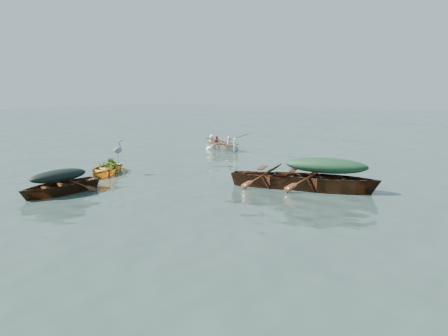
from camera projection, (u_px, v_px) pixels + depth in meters
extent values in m
plane|color=#31443C|center=(173.00, 187.00, 15.31)|extent=(140.00, 140.00, 0.00)
imported|color=gold|center=(105.00, 174.00, 17.67)|extent=(2.47, 3.21, 0.78)
imported|color=#462310|center=(60.00, 194.00, 14.35)|extent=(1.46, 3.67, 0.90)
imported|color=#572914|center=(325.00, 191.00, 14.77)|extent=(5.23, 2.82, 1.21)
imported|color=maroon|center=(278.00, 187.00, 15.34)|extent=(4.80, 2.73, 1.08)
imported|color=white|center=(223.00, 150.00, 24.74)|extent=(3.71, 1.64, 0.81)
ellipsoid|color=black|center=(59.00, 174.00, 14.24)|extent=(0.80, 2.02, 0.40)
ellipsoid|color=#1A401F|center=(326.00, 166.00, 14.62)|extent=(2.88, 1.55, 0.52)
imported|color=#185E19|center=(111.00, 156.00, 18.07)|extent=(1.03, 1.12, 0.60)
imported|color=silver|center=(223.00, 136.00, 24.60)|extent=(2.63, 1.36, 0.76)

